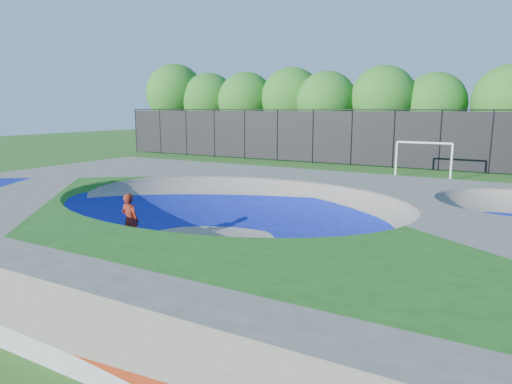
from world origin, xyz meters
TOP-DOWN VIEW (x-y plane):
  - ground at (0.00, 0.00)m, footprint 120.00×120.00m
  - skate_deck at (0.00, 0.00)m, footprint 22.00×14.00m
  - skater at (-2.40, -1.59)m, footprint 0.61×0.41m
  - skateboard at (-2.40, -1.59)m, footprint 0.80×0.29m
  - soccer_goal at (2.64, 17.22)m, footprint 3.25×0.12m
  - fence at (0.00, 21.00)m, footprint 48.09×0.09m
  - treeline at (-5.10, 26.34)m, footprint 53.16×7.09m

SIDE VIEW (x-z plane):
  - ground at x=0.00m, z-range 0.00..0.00m
  - skateboard at x=-2.40m, z-range 0.00..0.05m
  - skate_deck at x=0.00m, z-range 0.00..1.50m
  - skater at x=-2.40m, z-range 0.00..1.65m
  - soccer_goal at x=2.64m, z-range 0.42..2.57m
  - fence at x=0.00m, z-range 0.08..4.12m
  - treeline at x=-5.10m, z-range 0.59..9.16m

